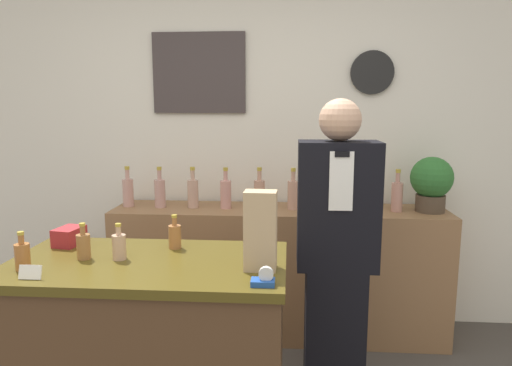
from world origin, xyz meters
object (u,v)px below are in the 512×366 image
shopkeeper (336,256)px  tape_dispenser (264,279)px  potted_plant (431,182)px  paper_bag (260,231)px

shopkeeper → tape_dispenser: 0.79m
potted_plant → tape_dispenser: potted_plant is taller
potted_plant → paper_bag: size_ratio=1.12×
potted_plant → shopkeeper: bearing=-133.9°
tape_dispenser → potted_plant: bearing=54.1°
paper_bag → tape_dispenser: size_ratio=3.64×
paper_bag → tape_dispenser: 0.22m
shopkeeper → potted_plant: 1.03m
potted_plant → tape_dispenser: (-1.03, -1.42, -0.15)m
tape_dispenser → shopkeeper: bearing=64.1°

